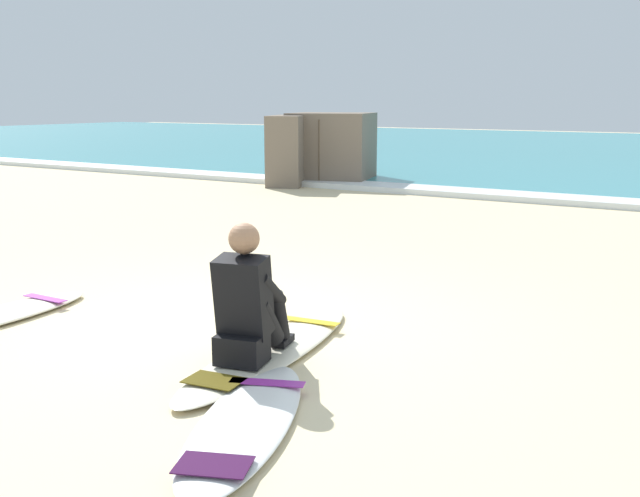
{
  "coord_description": "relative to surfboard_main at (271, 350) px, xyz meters",
  "views": [
    {
      "loc": [
        3.75,
        -4.61,
        1.82
      ],
      "look_at": [
        0.34,
        0.83,
        0.55
      ],
      "focal_mm": 42.42,
      "sensor_mm": 36.0,
      "label": 1
    }
  ],
  "objects": [
    {
      "name": "ground_plane",
      "position": [
        -0.67,
        0.38,
        -0.04
      ],
      "size": [
        80.0,
        80.0,
        0.0
      ],
      "primitive_type": "plane",
      "color": "beige"
    },
    {
      "name": "breaking_foam",
      "position": [
        -0.67,
        9.45,
        0.02
      ],
      "size": [
        80.0,
        0.9,
        0.11
      ],
      "primitive_type": "cube",
      "color": "white",
      "rests_on": "ground"
    },
    {
      "name": "surfboard_main",
      "position": [
        0.0,
        0.0,
        0.0
      ],
      "size": [
        0.83,
        2.43,
        0.08
      ],
      "color": "#EFE5C6",
      "rests_on": "ground"
    },
    {
      "name": "surfer_seated",
      "position": [
        0.02,
        -0.29,
        0.4
      ],
      "size": [
        0.49,
        0.76,
        0.95
      ],
      "color": "black",
      "rests_on": "surfboard_main"
    },
    {
      "name": "surfboard_spare_far",
      "position": [
        0.6,
        -1.08,
        0.0
      ],
      "size": [
        1.18,
        1.9,
        0.08
      ],
      "color": "white",
      "rests_on": "ground"
    },
    {
      "name": "rock_outcrop_distant",
      "position": [
        -5.88,
        10.13,
        0.69
      ],
      "size": [
        2.59,
        3.66,
        1.52
      ],
      "color": "brown",
      "rests_on": "ground"
    }
  ]
}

